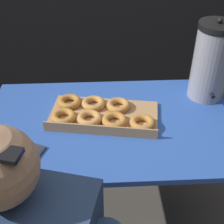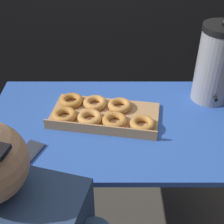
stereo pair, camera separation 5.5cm
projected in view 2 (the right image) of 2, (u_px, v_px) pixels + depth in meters
ground_plane at (115, 215)px, 1.92m from camera, size 12.00×12.00×0.00m
folding_table at (115, 130)px, 1.51m from camera, size 1.23×0.73×0.74m
donut_box at (101, 114)px, 1.49m from camera, size 0.55×0.35×0.05m
coffee_urn at (215, 64)px, 1.52m from camera, size 0.19×0.21×0.42m
cell_phone at (27, 154)px, 1.30m from camera, size 0.13×0.17×0.01m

